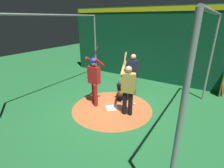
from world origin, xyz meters
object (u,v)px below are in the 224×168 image
object	(u,v)px
batter	(94,77)
baseball_1	(134,104)
umpire	(133,72)
baseball_0	(122,102)
catcher	(123,92)
visitor	(128,87)
home_plate	(112,108)
bat_rack	(222,84)

from	to	relation	value
batter	baseball_1	xyz separation A→B (m)	(-0.71, 1.34, -1.06)
umpire	baseball_0	xyz separation A→B (m)	(0.94, 0.05, -0.94)
baseball_0	catcher	bearing A→B (deg)	-153.87
visitor	batter	bearing A→B (deg)	-103.52
umpire	home_plate	bearing A→B (deg)	-2.18
catcher	visitor	world-z (taller)	visitor
home_plate	catcher	xyz separation A→B (m)	(-0.81, -0.00, 0.35)
batter	baseball_0	world-z (taller)	batter
visitor	baseball_1	xyz separation A→B (m)	(-0.73, -0.07, -0.95)
home_plate	visitor	world-z (taller)	visitor
home_plate	baseball_0	world-z (taller)	baseball_0
catcher	visitor	size ratio (longest dim) A/B	0.45
home_plate	baseball_0	size ratio (longest dim) A/B	5.68
umpire	batter	bearing A→B (deg)	-27.28
home_plate	bat_rack	size ratio (longest dim) A/B	0.40
umpire	catcher	bearing A→B (deg)	-5.01
visitor	baseball_1	bearing A→B (deg)	172.51
umpire	baseball_0	size ratio (longest dim) A/B	23.64
umpire	baseball_1	xyz separation A→B (m)	(0.85, 0.53, -0.94)
visitor	baseball_0	xyz separation A→B (m)	(-0.64, -0.55, -0.95)
umpire	visitor	bearing A→B (deg)	20.73
umpire	baseball_1	size ratio (longest dim) A/B	23.64
baseball_0	visitor	bearing A→B (deg)	40.56
catcher	baseball_0	size ratio (longest dim) A/B	12.55
bat_rack	baseball_0	distance (m)	4.35
visitor	baseball_1	world-z (taller)	visitor
umpire	baseball_1	distance (m)	1.38
bat_rack	baseball_0	world-z (taller)	bat_rack
baseball_0	baseball_1	distance (m)	0.49
batter	umpire	bearing A→B (deg)	152.72
batter	baseball_0	distance (m)	1.50
home_plate	umpire	size ratio (longest dim) A/B	0.24
batter	visitor	xyz separation A→B (m)	(0.02, 1.40, -0.11)
umpire	bat_rack	bearing A→B (deg)	121.41
visitor	home_plate	bearing A→B (deg)	-108.31
home_plate	baseball_1	world-z (taller)	baseball_1
catcher	umpire	world-z (taller)	umpire
home_plate	catcher	size ratio (longest dim) A/B	0.45
batter	bat_rack	bearing A→B (deg)	131.19
batter	umpire	world-z (taller)	batter
batter	bat_rack	size ratio (longest dim) A/B	2.03
home_plate	baseball_0	bearing A→B (deg)	169.21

